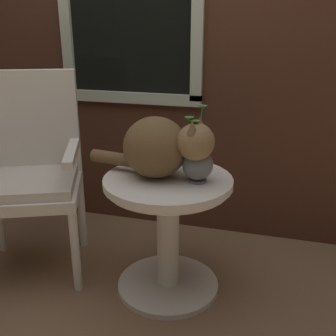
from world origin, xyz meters
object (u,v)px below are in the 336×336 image
Objects in this scene: wicker_chair at (29,165)px; cat at (160,147)px; wicker_side_table at (168,217)px; pewter_vase_with_ivy at (198,161)px.

wicker_chair is 1.69× the size of cat.
wicker_chair is at bearing 176.96° from wicker_side_table.
wicker_chair reaches higher than pewter_vase_with_ivy.
cat is at bearing -3.05° from wicker_chair.
wicker_side_table is 0.36m from cat.
wicker_side_table is 0.58× the size of wicker_chair.
wicker_chair is 0.77m from cat.
wicker_chair reaches higher than cat.
wicker_side_table is 1.78× the size of pewter_vase_with_ivy.
wicker_side_table is at bearing -3.04° from wicker_chair.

